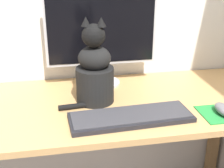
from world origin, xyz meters
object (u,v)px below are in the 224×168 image
object	(u,v)px
cat	(95,72)
monitor	(101,33)
computer_mouse_right	(224,110)
keyboard	(131,117)

from	to	relation	value
cat	monitor	bearing A→B (deg)	87.44
monitor	computer_mouse_right	bearing A→B (deg)	-43.90
monitor	cat	world-z (taller)	monitor
keyboard	cat	xyz separation A→B (m)	(-0.11, 0.18, 0.12)
cat	computer_mouse_right	bearing A→B (deg)	-9.36
computer_mouse_right	cat	size ratio (longest dim) A/B	0.30
monitor	cat	distance (m)	0.23
keyboard	computer_mouse_right	world-z (taller)	computer_mouse_right
computer_mouse_right	cat	distance (m)	0.53
monitor	cat	xyz separation A→B (m)	(-0.06, -0.19, -0.11)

